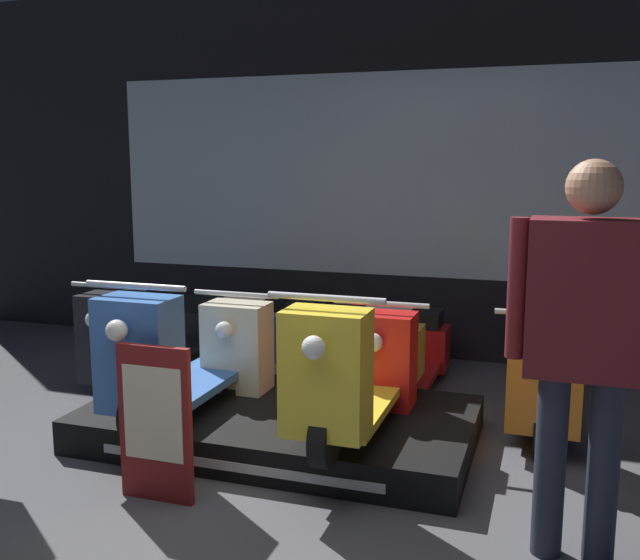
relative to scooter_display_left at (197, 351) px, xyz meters
The scene contains 11 objects.
ground_plane 1.40m from the scooter_display_left, 58.02° to the right, with size 30.00×30.00×0.00m, color #4C4C51.
shop_wall_back 2.56m from the scooter_display_left, 72.77° to the left, with size 9.16×0.09×3.20m.
display_platform 0.67m from the scooter_display_left, ahead, with size 2.30×1.25×0.20m.
scooter_display_left is the anchor object (origin of this frame).
scooter_display_right 1.03m from the scooter_display_left, ahead, with size 0.58×1.77×0.85m.
scooter_backrow_0 1.26m from the scooter_display_left, 131.37° to the left, with size 0.58×1.77×0.85m.
scooter_backrow_1 0.96m from the scooter_display_left, 82.29° to the left, with size 0.58×1.77×0.85m.
scooter_backrow_2 1.44m from the scooter_display_left, 40.97° to the left, with size 0.58×1.77×0.85m.
scooter_backrow_3 2.24m from the scooter_display_left, 24.76° to the left, with size 0.58×1.77×0.85m.
person_right_browsing 2.35m from the scooter_display_left, 19.09° to the right, with size 0.63×0.26×1.68m.
price_sign_board 0.89m from the scooter_display_left, 75.38° to the right, with size 0.39×0.04×0.79m.
Camera 1 is at (1.36, -2.66, 1.68)m, focal length 40.00 mm.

